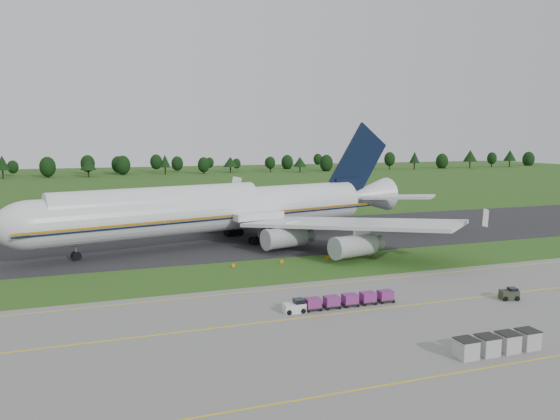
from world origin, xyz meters
name	(u,v)px	position (x,y,z in m)	size (l,w,h in m)	color
ground	(295,269)	(0.00, 0.00, 0.00)	(600.00, 600.00, 0.00)	#274D17
apron	(419,348)	(0.00, -34.00, 0.03)	(300.00, 52.00, 0.06)	slate
taxiway	(246,237)	(0.00, 28.00, 0.04)	(300.00, 40.00, 0.08)	black
apron_markings	(382,324)	(0.00, -26.98, 0.06)	(300.00, 30.20, 0.01)	yellow
tree_line	(147,163)	(0.13, 219.93, 6.15)	(530.53, 21.84, 11.94)	black
aircraft	(222,208)	(-5.70, 24.28, 6.73)	(84.06, 79.53, 23.58)	silver
baggage_train	(339,301)	(-1.91, -19.89, 0.85)	(14.36, 1.52, 1.47)	silver
utility_cart	(509,295)	(19.75, -24.16, 0.65)	(2.44, 1.82, 1.20)	#293021
uld_row	(498,344)	(6.31, -37.58, 0.99)	(9.07, 1.87, 1.85)	#9E9E9E
edge_markers	(305,260)	(3.38, 4.09, 0.27)	(24.73, 0.30, 0.60)	orange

